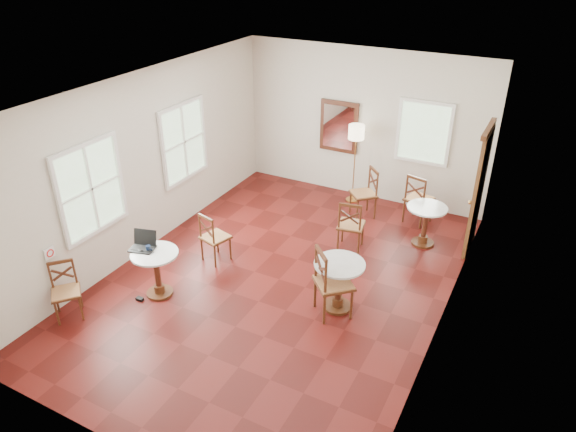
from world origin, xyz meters
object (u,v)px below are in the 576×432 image
Objects in this scene: chair_near_a at (214,237)px; power_adapter at (140,299)px; chair_mid_b at (332,283)px; cafe_table_back at (425,221)px; floor_lamp at (356,137)px; laptop at (143,244)px; chair_near_b at (66,291)px; navy_mug at (148,248)px; mouse at (140,251)px; cafe_table_mid at (339,280)px; chair_back_b at (365,193)px; cafe_table_near at (157,269)px; chair_mid_a at (351,225)px; water_glass at (152,250)px; chair_back_a at (418,199)px.

chair_near_a reaches higher than power_adapter.
cafe_table_back is at bearing -58.54° from chair_mid_b.
floor_lamp is 4.62m from laptop.
chair_near_b is 3.74m from chair_mid_b.
mouse is at bearing -134.89° from navy_mug.
cafe_table_mid is 2.32m from chair_near_a.
chair_back_b is 2.30× the size of laptop.
cafe_table_back is at bearing 46.38° from cafe_table_near.
chair_back_b is at bearing -90.13° from chair_mid_a.
water_glass is at bearing -9.61° from navy_mug.
power_adapter is (-0.13, -0.26, -0.76)m from water_glass.
cafe_table_back is 1.74× the size of laptop.
chair_mid_b is 3.78m from floor_lamp.
chair_mid_b is (-0.04, -0.17, 0.06)m from cafe_table_mid.
floor_lamp reaches higher than laptop.
cafe_table_near reaches higher than power_adapter.
chair_mid_a is 2.26× the size of laptop.
chair_near_b is 7.88× the size of navy_mug.
power_adapter is (-0.38, -1.44, -0.42)m from chair_near_a.
mouse is (-2.72, -1.03, 0.28)m from cafe_table_mid.
power_adapter is at bearing 41.47° from chair_mid_a.
cafe_table_back is at bearing 46.15° from water_glass.
floor_lamp is at bearing 3.22° from chair_back_a.
power_adapter is (-0.05, -0.27, -0.76)m from navy_mug.
chair_near_a is at bearing 79.73° from mouse.
mouse is (-0.19, -0.08, 0.30)m from cafe_table_near.
chair_back_a reaches higher than navy_mug.
floor_lamp is at bearing 70.44° from navy_mug.
laptop is 0.14m from mouse.
floor_lamp reaches higher than chair_near_a.
chair_near_a is at bearing 62.69° from chair_back_a.
cafe_table_near is 8.64× the size of water_glass.
chair_mid_a is 3.42m from laptop.
water_glass is at bearing -133.85° from cafe_table_back.
chair_near_b is 1.24m from laptop.
floor_lamp reaches higher than navy_mug.
water_glass is 0.81m from power_adapter.
cafe_table_back reaches higher than power_adapter.
cafe_table_back is at bearing -128.60° from chair_near_a.
chair_near_a is (-2.31, 0.22, -0.04)m from cafe_table_mid.
chair_mid_a is 0.88× the size of chair_mid_b.
floor_lamp is 18.81× the size of water_glass.
chair_mid_b reaches higher than cafe_table_near.
cafe_table_near is 3.28m from chair_mid_a.
chair_near_b is at bearing 74.63° from chair_mid_b.
chair_mid_b is at bearing 99.14° from chair_back_a.
cafe_table_near is 2.61m from chair_mid_b.
chair_near_a reaches higher than cafe_table_near.
chair_back_a is at bearing 55.13° from power_adapter.
navy_mug is (-1.96, -3.80, 0.30)m from chair_back_b.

